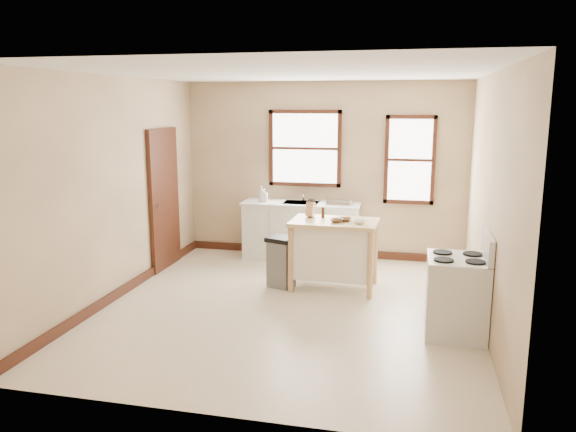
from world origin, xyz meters
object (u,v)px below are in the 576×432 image
object	(u,v)px
dish_rack	(339,201)
bowl_a	(336,221)
trash_bin	(281,262)
pepper_grinder	(323,212)
soap_bottle_b	(264,195)
bowl_b	(346,220)
knife_block	(310,210)
gas_stove	(457,284)
kitchen_island	(334,254)
soap_bottle_a	(261,194)
bowl_c	(360,222)

from	to	relation	value
dish_rack	bowl_a	bearing A→B (deg)	-60.06
bowl_a	trash_bin	size ratio (longest dim) A/B	0.25
pepper_grinder	trash_bin	distance (m)	0.88
soap_bottle_b	bowl_b	xyz separation A→B (m)	(1.45, -1.27, -0.07)
knife_block	gas_stove	size ratio (longest dim) A/B	0.18
kitchen_island	knife_block	size ratio (longest dim) A/B	5.69
soap_bottle_a	trash_bin	size ratio (longest dim) A/B	0.36
soap_bottle_a	kitchen_island	bearing A→B (deg)	-38.30
soap_bottle_a	bowl_b	distance (m)	1.97
trash_bin	bowl_b	bearing A→B (deg)	24.55
soap_bottle_b	bowl_a	size ratio (longest dim) A/B	1.21
dish_rack	kitchen_island	world-z (taller)	dish_rack
bowl_b	gas_stove	distance (m)	1.88
knife_block	bowl_b	bearing A→B (deg)	-7.40
bowl_c	trash_bin	world-z (taller)	bowl_c
bowl_c	pepper_grinder	bearing A→B (deg)	153.92
kitchen_island	bowl_b	xyz separation A→B (m)	(0.15, -0.01, 0.49)
pepper_grinder	gas_stove	world-z (taller)	gas_stove
soap_bottle_b	gas_stove	xyz separation A→B (m)	(2.81, -2.51, -0.46)
soap_bottle_b	bowl_c	bearing A→B (deg)	-44.49
bowl_b	soap_bottle_a	bearing A→B (deg)	139.83
bowl_a	soap_bottle_b	bearing A→B (deg)	134.59
bowl_a	bowl_c	xyz separation A→B (m)	(0.31, -0.01, 0.00)
bowl_a	soap_bottle_a	bearing A→B (deg)	135.57
soap_bottle_a	gas_stove	size ratio (longest dim) A/B	0.22
soap_bottle_b	bowl_c	size ratio (longest dim) A/B	1.33
soap_bottle_b	bowl_c	world-z (taller)	soap_bottle_b
pepper_grinder	bowl_b	size ratio (longest dim) A/B	0.86
bowl_b	bowl_c	world-z (taller)	bowl_c
soap_bottle_b	trash_bin	bearing A→B (deg)	-70.84
knife_block	bowl_a	xyz separation A→B (m)	(0.39, -0.25, -0.08)
pepper_grinder	bowl_b	bearing A→B (deg)	-23.80
gas_stove	pepper_grinder	bearing A→B (deg)	140.56
dish_rack	trash_bin	distance (m)	1.62
soap_bottle_b	gas_stove	bearing A→B (deg)	-46.34
dish_rack	kitchen_island	distance (m)	1.37
pepper_grinder	gas_stove	bearing A→B (deg)	-39.44
bowl_b	pepper_grinder	bearing A→B (deg)	156.20
soap_bottle_b	pepper_grinder	bearing A→B (deg)	-49.49
kitchen_island	bowl_b	size ratio (longest dim) A/B	6.55
dish_rack	kitchen_island	xyz separation A→B (m)	(0.11, -1.26, -0.50)
bowl_b	trash_bin	xyz separation A→B (m)	(-0.85, -0.10, -0.61)
soap_bottle_a	bowl_b	bearing A→B (deg)	-35.44
soap_bottle_b	trash_bin	xyz separation A→B (m)	(0.60, -1.37, -0.68)
knife_block	kitchen_island	bearing A→B (deg)	-13.31
knife_block	bowl_a	bearing A→B (deg)	-22.93
gas_stove	trash_bin	bearing A→B (deg)	152.69
pepper_grinder	dish_rack	bearing A→B (deg)	86.43
gas_stove	bowl_b	bearing A→B (deg)	137.56
knife_block	pepper_grinder	distance (m)	0.18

